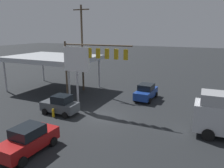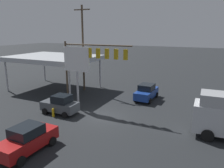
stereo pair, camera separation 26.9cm
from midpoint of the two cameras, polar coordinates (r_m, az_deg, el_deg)
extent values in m
plane|color=black|center=(21.92, -2.58, -8.44)|extent=(200.00, 200.00, 0.00)
cylinder|color=#473828|center=(24.73, -12.12, 2.53)|extent=(0.20, 0.20, 7.18)
cylinder|color=#473828|center=(22.21, -4.49, 10.11)|extent=(7.67, 0.14, 0.14)
cube|color=#B79314|center=(23.21, -8.37, 8.14)|extent=(0.36, 0.28, 1.00)
sphere|color=#360505|center=(23.34, -8.15, 8.92)|extent=(0.22, 0.22, 0.22)
sphere|color=#392305|center=(23.37, -8.12, 8.18)|extent=(0.22, 0.22, 0.22)
sphere|color=#41FF6B|center=(23.40, -8.10, 7.45)|extent=(0.22, 0.22, 0.22)
cube|color=#B79314|center=(22.69, -6.24, 8.07)|extent=(0.36, 0.28, 1.00)
sphere|color=#360505|center=(22.81, -6.02, 8.87)|extent=(0.22, 0.22, 0.22)
sphere|color=#392305|center=(22.84, -6.00, 8.12)|extent=(0.22, 0.22, 0.22)
sphere|color=#41FF6B|center=(22.87, -5.98, 7.37)|extent=(0.22, 0.22, 0.22)
cube|color=#B79314|center=(22.19, -4.01, 7.99)|extent=(0.36, 0.28, 1.00)
sphere|color=#360505|center=(22.32, -3.79, 8.80)|extent=(0.22, 0.22, 0.22)
sphere|color=#392305|center=(22.35, -3.78, 8.04)|extent=(0.22, 0.22, 0.22)
sphere|color=#41FF6B|center=(22.38, -3.77, 7.27)|extent=(0.22, 0.22, 0.22)
cube|color=#B79314|center=(21.73, -1.69, 7.90)|extent=(0.36, 0.28, 1.00)
sphere|color=#360505|center=(21.86, -1.47, 8.72)|extent=(0.22, 0.22, 0.22)
sphere|color=#392305|center=(21.89, -1.47, 7.94)|extent=(0.22, 0.22, 0.22)
sphere|color=#41FF6B|center=(21.92, -1.46, 7.16)|extent=(0.22, 0.22, 0.22)
cube|color=#B79314|center=(21.30, 0.74, 7.78)|extent=(0.36, 0.28, 1.00)
sphere|color=#360505|center=(21.44, 0.94, 8.63)|extent=(0.22, 0.22, 0.22)
sphere|color=#392305|center=(21.47, 0.94, 7.83)|extent=(0.22, 0.22, 0.22)
sphere|color=#41FF6B|center=(21.50, 0.94, 7.03)|extent=(0.22, 0.22, 0.22)
cube|color=#B79314|center=(20.92, 3.25, 7.65)|extent=(0.36, 0.28, 1.00)
sphere|color=#360505|center=(21.06, 3.45, 8.51)|extent=(0.22, 0.22, 0.22)
sphere|color=#392305|center=(21.09, 3.44, 7.70)|extent=(0.22, 0.22, 0.22)
sphere|color=#41FF6B|center=(21.12, 3.42, 6.89)|extent=(0.22, 0.22, 0.22)
cylinder|color=#473828|center=(30.48, -8.02, 8.95)|extent=(0.26, 0.26, 11.56)
cube|color=#473828|center=(30.49, -8.36, 18.69)|extent=(2.40, 0.14, 0.14)
cube|color=#B2B7BC|center=(31.91, -15.45, 6.55)|extent=(11.89, 8.67, 0.60)
cube|color=red|center=(35.32, -10.88, 7.45)|extent=(11.89, 0.06, 0.36)
cylinder|color=#B7B7BC|center=(32.34, -3.60, 2.77)|extent=(0.24, 0.24, 4.23)
cylinder|color=#B7B7BC|center=(38.53, -17.75, 3.93)|extent=(0.24, 0.24, 4.23)
cylinder|color=#B7B7BC|center=(26.18, -11.40, -0.12)|extent=(0.24, 0.24, 4.23)
cylinder|color=#B7B7BC|center=(33.53, -26.33, 1.75)|extent=(0.24, 0.24, 4.23)
cylinder|color=#B7B7BC|center=(23.83, -9.40, 1.58)|extent=(0.24, 0.24, 6.64)
cube|color=white|center=(23.49, -9.60, 6.40)|extent=(3.05, 0.24, 2.60)
cube|color=black|center=(23.60, -9.42, 6.44)|extent=(2.14, 0.04, 0.91)
cube|color=maroon|center=(16.73, -21.36, -13.91)|extent=(1.91, 4.44, 0.90)
cube|color=black|center=(16.39, -21.61, -11.42)|extent=(1.70, 2.04, 0.70)
cylinder|color=black|center=(15.53, -22.84, -18.25)|extent=(0.24, 0.67, 0.66)
cylinder|color=black|center=(16.83, -27.14, -16.11)|extent=(0.24, 0.67, 0.66)
cylinder|color=black|center=(17.22, -15.49, -14.29)|extent=(0.24, 0.67, 0.66)
cylinder|color=black|center=(18.40, -19.89, -12.73)|extent=(0.24, 0.67, 0.66)
cube|color=#A5A7AB|center=(18.85, 24.53, -3.38)|extent=(1.87, 2.18, 0.90)
cylinder|color=black|center=(18.67, 23.42, -12.15)|extent=(0.97, 0.25, 0.96)
cylinder|color=black|center=(20.82, 23.44, -9.44)|extent=(0.97, 0.25, 0.96)
cube|color=#474C51|center=(23.04, -13.81, -5.69)|extent=(3.83, 1.76, 0.90)
cube|color=black|center=(22.60, -13.33, -3.83)|extent=(1.72, 1.59, 0.76)
cylinder|color=black|center=(23.32, -17.48, -6.88)|extent=(0.62, 0.23, 0.62)
cylinder|color=black|center=(24.56, -14.80, -5.64)|extent=(0.62, 0.23, 0.62)
cylinder|color=black|center=(21.84, -12.55, -7.98)|extent=(0.62, 0.23, 0.62)
cylinder|color=black|center=(23.15, -9.99, -6.58)|extent=(0.62, 0.23, 0.62)
cube|color=navy|center=(27.19, 8.59, -2.39)|extent=(1.92, 4.45, 0.90)
cube|color=black|center=(26.98, 8.65, -0.76)|extent=(1.71, 2.05, 0.70)
cylinder|color=black|center=(25.76, 9.50, -4.39)|extent=(0.24, 0.67, 0.66)
cylinder|color=black|center=(26.32, 5.67, -3.87)|extent=(0.24, 0.67, 0.66)
cylinder|color=black|center=(28.39, 11.22, -2.75)|extent=(0.24, 0.67, 0.66)
cylinder|color=black|center=(28.90, 7.71, -2.31)|extent=(0.24, 0.67, 0.66)
cylinder|color=gold|center=(22.42, -15.42, -7.47)|extent=(0.24, 0.24, 0.70)
sphere|color=gold|center=(22.27, -15.49, -6.46)|extent=(0.22, 0.22, 0.22)
camera|label=1|loc=(0.13, -90.34, -0.08)|focal=35.00mm
camera|label=2|loc=(0.13, 89.66, 0.08)|focal=35.00mm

